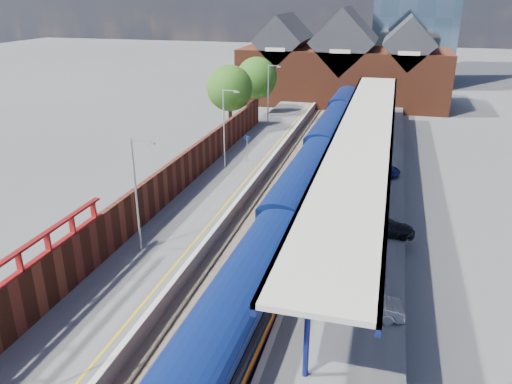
% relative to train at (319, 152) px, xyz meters
% --- Properties ---
extents(ground, '(240.00, 240.00, 0.00)m').
position_rel_train_xyz_m(ground, '(-1.49, 4.93, -2.12)').
color(ground, '#5B5B5E').
rests_on(ground, ground).
extents(ballast_bed, '(6.00, 76.00, 0.06)m').
position_rel_train_xyz_m(ballast_bed, '(-1.49, -5.07, -2.09)').
color(ballast_bed, '#473D33').
rests_on(ballast_bed, ground).
extents(rails, '(4.51, 76.00, 0.14)m').
position_rel_train_xyz_m(rails, '(-1.49, -5.07, -2.00)').
color(rails, slate).
rests_on(rails, ground).
extents(left_platform, '(5.00, 76.00, 1.00)m').
position_rel_train_xyz_m(left_platform, '(-6.99, -5.07, -1.62)').
color(left_platform, '#565659').
rests_on(left_platform, ground).
extents(right_platform, '(6.00, 76.00, 1.00)m').
position_rel_train_xyz_m(right_platform, '(4.51, -5.07, -1.62)').
color(right_platform, '#565659').
rests_on(right_platform, ground).
extents(coping_left, '(0.30, 76.00, 0.05)m').
position_rel_train_xyz_m(coping_left, '(-4.64, -5.07, -1.10)').
color(coping_left, silver).
rests_on(coping_left, left_platform).
extents(coping_right, '(0.30, 76.00, 0.05)m').
position_rel_train_xyz_m(coping_right, '(1.66, -5.07, -1.10)').
color(coping_right, silver).
rests_on(coping_right, right_platform).
extents(yellow_line, '(0.14, 76.00, 0.01)m').
position_rel_train_xyz_m(yellow_line, '(-5.24, -5.07, -1.12)').
color(yellow_line, yellow).
rests_on(yellow_line, left_platform).
extents(train, '(3.22, 65.96, 3.45)m').
position_rel_train_xyz_m(train, '(0.00, 0.00, 0.00)').
color(train, '#0C1C56').
rests_on(train, ground).
extents(canopy, '(4.50, 52.00, 4.48)m').
position_rel_train_xyz_m(canopy, '(3.99, -3.12, 3.13)').
color(canopy, navy).
rests_on(canopy, right_platform).
extents(lamp_post_b, '(1.48, 0.18, 7.00)m').
position_rel_train_xyz_m(lamp_post_b, '(-7.86, -19.07, 2.87)').
color(lamp_post_b, '#A5A8AA').
rests_on(lamp_post_b, left_platform).
extents(lamp_post_c, '(1.48, 0.18, 7.00)m').
position_rel_train_xyz_m(lamp_post_c, '(-7.86, -3.07, 2.87)').
color(lamp_post_c, '#A5A8AA').
rests_on(lamp_post_c, left_platform).
extents(lamp_post_d, '(1.48, 0.18, 7.00)m').
position_rel_train_xyz_m(lamp_post_d, '(-7.86, 12.93, 2.87)').
color(lamp_post_d, '#A5A8AA').
rests_on(lamp_post_d, left_platform).
extents(platform_sign, '(0.55, 0.08, 2.50)m').
position_rel_train_xyz_m(platform_sign, '(-6.49, -1.07, 0.57)').
color(platform_sign, '#A5A8AA').
rests_on(platform_sign, left_platform).
extents(brick_wall, '(0.35, 50.00, 3.86)m').
position_rel_train_xyz_m(brick_wall, '(-9.59, -11.53, 0.33)').
color(brick_wall, '#5E2918').
rests_on(brick_wall, left_platform).
extents(station_building, '(30.00, 12.12, 13.78)m').
position_rel_train_xyz_m(station_building, '(-1.49, 32.93, 3.33)').
color(station_building, '#5E2918').
rests_on(station_building, ground).
extents(tree_near, '(5.20, 5.20, 8.10)m').
position_rel_train_xyz_m(tree_near, '(-11.84, 10.84, 3.23)').
color(tree_near, '#382314').
rests_on(tree_near, ground).
extents(tree_far, '(5.20, 5.20, 8.10)m').
position_rel_train_xyz_m(tree_far, '(-10.84, 18.84, 3.23)').
color(tree_far, '#382314').
rests_on(tree_far, ground).
extents(parked_car_silver, '(3.91, 1.81, 1.24)m').
position_rel_train_xyz_m(parked_car_silver, '(5.52, -22.35, -0.50)').
color(parked_car_silver, '#B1B2B6').
rests_on(parked_car_silver, right_platform).
extents(parked_car_dark, '(3.86, 1.61, 1.12)m').
position_rel_train_xyz_m(parked_car_dark, '(6.19, -13.06, -0.56)').
color(parked_car_dark, black).
rests_on(parked_car_dark, right_platform).
extents(parked_car_blue, '(4.26, 2.86, 1.09)m').
position_rel_train_xyz_m(parked_car_blue, '(5.25, -1.42, -0.58)').
color(parked_car_blue, navy).
rests_on(parked_car_blue, right_platform).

